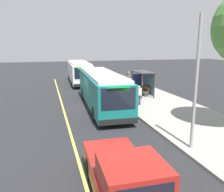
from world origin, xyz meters
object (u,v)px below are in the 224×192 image
(transit_bus_second, at_px, (79,72))
(pickup_truck, at_px, (125,180))
(waiting_bench, at_px, (144,91))
(route_sign_post, at_px, (128,82))
(transit_bus_main, at_px, (102,89))
(pedestrian_commuter, at_px, (139,94))

(transit_bus_second, height_order, pickup_truck, transit_bus_second)
(transit_bus_second, bearing_deg, waiting_bench, 25.60)
(waiting_bench, bearing_deg, transit_bus_second, -154.40)
(route_sign_post, bearing_deg, waiting_bench, 129.94)
(pickup_truck, relative_size, waiting_bench, 3.41)
(transit_bus_second, distance_m, waiting_bench, 11.85)
(pickup_truck, bearing_deg, transit_bus_second, 175.16)
(transit_bus_main, relative_size, transit_bus_second, 1.08)
(route_sign_post, bearing_deg, pickup_truck, -20.37)
(pickup_truck, height_order, pedestrian_commuter, pickup_truck)
(route_sign_post, height_order, pedestrian_commuter, route_sign_post)
(pickup_truck, bearing_deg, route_sign_post, 159.63)
(transit_bus_second, bearing_deg, transit_bus_main, -0.23)
(pickup_truck, bearing_deg, transit_bus_main, 170.07)
(transit_bus_second, xyz_separation_m, pedestrian_commuter, (14.20, 3.03, -0.50))
(transit_bus_second, bearing_deg, route_sign_post, 11.40)
(waiting_bench, relative_size, route_sign_post, 0.57)
(transit_bus_main, height_order, pickup_truck, transit_bus_main)
(transit_bus_second, xyz_separation_m, route_sign_post, (12.77, 2.58, 0.34))
(waiting_bench, distance_m, pedestrian_commuter, 4.14)
(waiting_bench, bearing_deg, pedestrian_commuter, -30.27)
(pickup_truck, relative_size, pedestrian_commuter, 3.23)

